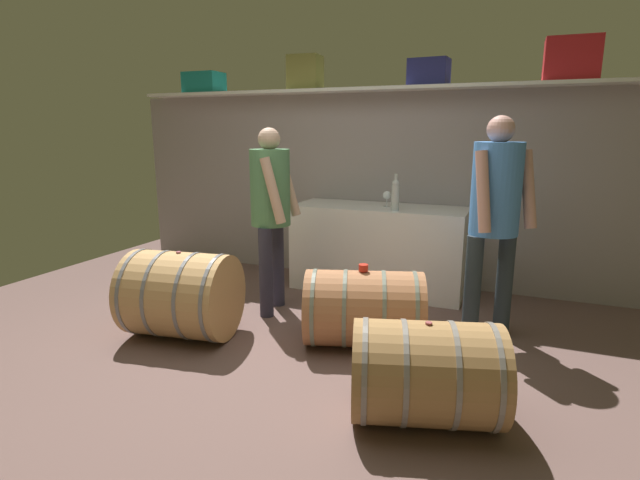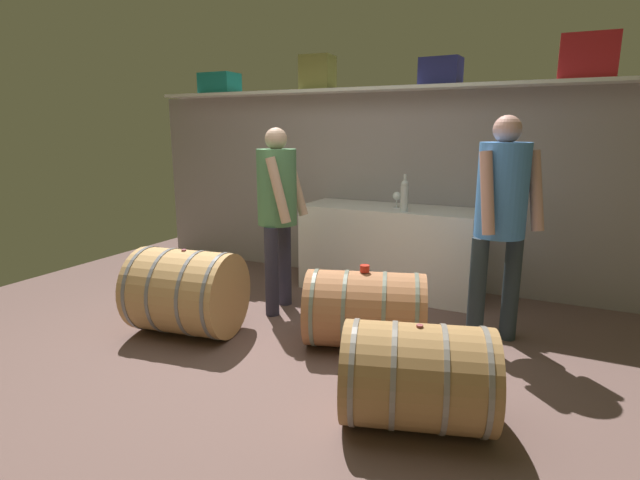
{
  "view_description": "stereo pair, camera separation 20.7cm",
  "coord_description": "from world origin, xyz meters",
  "px_view_note": "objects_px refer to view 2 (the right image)",
  "views": [
    {
      "loc": [
        1.53,
        -2.7,
        1.57
      ],
      "look_at": [
        0.29,
        0.34,
        0.83
      ],
      "focal_mm": 27.55,
      "sensor_mm": 36.0,
      "label": 1
    },
    {
      "loc": [
        1.72,
        -2.61,
        1.57
      ],
      "look_at": [
        0.29,
        0.34,
        0.83
      ],
      "focal_mm": 27.55,
      "sensor_mm": 36.0,
      "label": 2
    }
  ],
  "objects_px": {
    "work_cabinet": "(388,249)",
    "winemaker_pouring": "(502,208)",
    "wine_bottle_clear": "(404,195)",
    "toolcase_navy": "(441,72)",
    "wine_barrel_flank": "(417,376)",
    "wine_barrel_near": "(365,310)",
    "wine_glass": "(397,196)",
    "toolcase_teal": "(220,84)",
    "tasting_cup": "(365,268)",
    "toolcase_olive": "(318,73)",
    "visitor_tasting": "(278,201)",
    "toolcase_red": "(588,57)",
    "wine_barrel_far": "(186,292)"
  },
  "relations": [
    {
      "from": "tasting_cup",
      "to": "toolcase_red",
      "type": "bearing_deg",
      "value": 49.85
    },
    {
      "from": "wine_glass",
      "to": "toolcase_olive",
      "type": "bearing_deg",
      "value": 166.12
    },
    {
      "from": "wine_barrel_near",
      "to": "tasting_cup",
      "type": "xyz_separation_m",
      "value": [
        -0.01,
        0.0,
        0.31
      ]
    },
    {
      "from": "work_cabinet",
      "to": "winemaker_pouring",
      "type": "bearing_deg",
      "value": -37.03
    },
    {
      "from": "wine_bottle_clear",
      "to": "winemaker_pouring",
      "type": "bearing_deg",
      "value": -35.06
    },
    {
      "from": "wine_glass",
      "to": "winemaker_pouring",
      "type": "height_order",
      "value": "winemaker_pouring"
    },
    {
      "from": "toolcase_navy",
      "to": "wine_glass",
      "type": "bearing_deg",
      "value": -138.0
    },
    {
      "from": "toolcase_olive",
      "to": "tasting_cup",
      "type": "xyz_separation_m",
      "value": [
        1.14,
        -1.55,
        -1.54
      ]
    },
    {
      "from": "wine_glass",
      "to": "wine_barrel_near",
      "type": "bearing_deg",
      "value": -81.77
    },
    {
      "from": "toolcase_olive",
      "to": "toolcase_navy",
      "type": "xyz_separation_m",
      "value": [
        1.26,
        0.0,
        -0.05
      ]
    },
    {
      "from": "toolcase_olive",
      "to": "wine_bottle_clear",
      "type": "xyz_separation_m",
      "value": [
        1.09,
        -0.42,
        -1.15
      ]
    },
    {
      "from": "toolcase_red",
      "to": "visitor_tasting",
      "type": "bearing_deg",
      "value": -154.08
    },
    {
      "from": "wine_glass",
      "to": "visitor_tasting",
      "type": "relative_size",
      "value": 0.1
    },
    {
      "from": "toolcase_navy",
      "to": "wine_barrel_flank",
      "type": "bearing_deg",
      "value": -74.23
    },
    {
      "from": "work_cabinet",
      "to": "wine_barrel_near",
      "type": "distance_m",
      "value": 1.36
    },
    {
      "from": "toolcase_teal",
      "to": "toolcase_red",
      "type": "xyz_separation_m",
      "value": [
        3.69,
        0.0,
        0.06
      ]
    },
    {
      "from": "tasting_cup",
      "to": "visitor_tasting",
      "type": "height_order",
      "value": "visitor_tasting"
    },
    {
      "from": "wine_barrel_near",
      "to": "wine_glass",
      "type": "bearing_deg",
      "value": 80.65
    },
    {
      "from": "winemaker_pouring",
      "to": "toolcase_teal",
      "type": "bearing_deg",
      "value": -62.05
    },
    {
      "from": "toolcase_teal",
      "to": "visitor_tasting",
      "type": "height_order",
      "value": "toolcase_teal"
    },
    {
      "from": "visitor_tasting",
      "to": "toolcase_teal",
      "type": "bearing_deg",
      "value": -136.08
    },
    {
      "from": "toolcase_teal",
      "to": "toolcase_red",
      "type": "bearing_deg",
      "value": -1.32
    },
    {
      "from": "toolcase_olive",
      "to": "wine_glass",
      "type": "bearing_deg",
      "value": -18.39
    },
    {
      "from": "work_cabinet",
      "to": "winemaker_pouring",
      "type": "xyz_separation_m",
      "value": [
        1.1,
        -0.83,
        0.61
      ]
    },
    {
      "from": "wine_barrel_near",
      "to": "toolcase_navy",
      "type": "bearing_deg",
      "value": 68.28
    },
    {
      "from": "wine_barrel_flank",
      "to": "visitor_tasting",
      "type": "xyz_separation_m",
      "value": [
        -1.56,
        1.2,
        0.69
      ]
    },
    {
      "from": "toolcase_olive",
      "to": "toolcase_red",
      "type": "xyz_separation_m",
      "value": [
        2.45,
        0.0,
        0.01
      ]
    },
    {
      "from": "wine_barrel_near",
      "to": "tasting_cup",
      "type": "bearing_deg",
      "value": 162.43
    },
    {
      "from": "work_cabinet",
      "to": "winemaker_pouring",
      "type": "height_order",
      "value": "winemaker_pouring"
    },
    {
      "from": "wine_bottle_clear",
      "to": "tasting_cup",
      "type": "relative_size",
      "value": 4.95
    },
    {
      "from": "toolcase_navy",
      "to": "wine_bottle_clear",
      "type": "xyz_separation_m",
      "value": [
        -0.18,
        -0.42,
        -1.1
      ]
    },
    {
      "from": "toolcase_olive",
      "to": "wine_barrel_near",
      "type": "height_order",
      "value": "toolcase_olive"
    },
    {
      "from": "wine_bottle_clear",
      "to": "winemaker_pouring",
      "type": "height_order",
      "value": "winemaker_pouring"
    },
    {
      "from": "wine_bottle_clear",
      "to": "winemaker_pouring",
      "type": "distance_m",
      "value": 1.1
    },
    {
      "from": "toolcase_red",
      "to": "wine_glass",
      "type": "distance_m",
      "value": 1.93
    },
    {
      "from": "wine_glass",
      "to": "wine_barrel_near",
      "type": "height_order",
      "value": "wine_glass"
    },
    {
      "from": "wine_glass",
      "to": "wine_barrel_flank",
      "type": "bearing_deg",
      "value": -69.5
    },
    {
      "from": "toolcase_olive",
      "to": "toolcase_navy",
      "type": "distance_m",
      "value": 1.26
    },
    {
      "from": "wine_barrel_far",
      "to": "winemaker_pouring",
      "type": "distance_m",
      "value": 2.45
    },
    {
      "from": "toolcase_olive",
      "to": "winemaker_pouring",
      "type": "relative_size",
      "value": 0.2
    },
    {
      "from": "wine_barrel_far",
      "to": "work_cabinet",
      "type": "bearing_deg",
      "value": 48.94
    },
    {
      "from": "toolcase_teal",
      "to": "toolcase_navy",
      "type": "xyz_separation_m",
      "value": [
        2.5,
        0.0,
        0.01
      ]
    },
    {
      "from": "wine_bottle_clear",
      "to": "tasting_cup",
      "type": "distance_m",
      "value": 1.2
    },
    {
      "from": "wine_glass",
      "to": "wine_barrel_near",
      "type": "relative_size",
      "value": 0.16
    },
    {
      "from": "work_cabinet",
      "to": "tasting_cup",
      "type": "distance_m",
      "value": 1.36
    },
    {
      "from": "wine_bottle_clear",
      "to": "wine_barrel_flank",
      "type": "bearing_deg",
      "value": -71.01
    },
    {
      "from": "toolcase_red",
      "to": "visitor_tasting",
      "type": "distance_m",
      "value": 2.8
    },
    {
      "from": "visitor_tasting",
      "to": "wine_barrel_near",
      "type": "bearing_deg",
      "value": 60.78
    },
    {
      "from": "wine_barrel_near",
      "to": "toolcase_olive",
      "type": "bearing_deg",
      "value": 108.9
    },
    {
      "from": "wine_bottle_clear",
      "to": "wine_barrel_far",
      "type": "bearing_deg",
      "value": -130.82
    }
  ]
}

